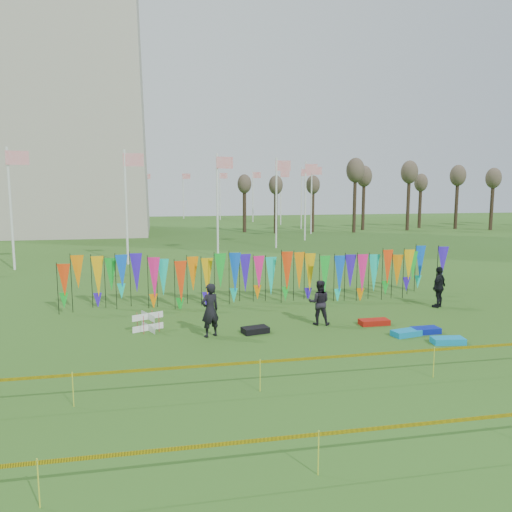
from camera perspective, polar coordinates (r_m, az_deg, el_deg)
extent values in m
plane|color=#2C4D15|center=(16.71, 5.86, -11.10)|extent=(160.00, 160.00, 0.00)
cylinder|color=silver|center=(65.82, 5.22, 6.60)|extent=(0.16, 0.16, 8.00)
plane|color=red|center=(66.00, 5.76, 9.46)|extent=(1.40, 0.00, 1.40)
cylinder|color=silver|center=(72.55, 2.85, 6.74)|extent=(0.16, 0.16, 8.00)
plane|color=red|center=(72.71, 3.33, 9.34)|extent=(1.40, 0.00, 1.40)
cylinder|color=silver|center=(78.53, -0.36, 6.83)|extent=(0.16, 0.16, 8.00)
plane|color=red|center=(78.66, 0.07, 9.24)|extent=(1.40, 0.00, 1.40)
cylinder|color=silver|center=(83.56, -4.14, 6.87)|extent=(0.16, 0.16, 8.00)
plane|color=red|center=(83.64, -3.75, 9.14)|extent=(1.40, 0.00, 1.40)
cylinder|color=silver|center=(87.47, -8.31, 6.86)|extent=(0.16, 0.16, 8.00)
plane|color=red|center=(87.51, -7.96, 9.02)|extent=(1.40, 0.00, 1.40)
cylinder|color=silver|center=(90.16, -12.73, 6.77)|extent=(0.16, 0.16, 8.00)
plane|color=red|center=(90.16, -12.41, 8.88)|extent=(1.40, 0.00, 1.40)
cylinder|color=silver|center=(91.56, -17.28, 6.63)|extent=(0.16, 0.16, 8.00)
plane|color=red|center=(91.51, -16.99, 8.71)|extent=(1.40, 0.00, 1.40)
cylinder|color=silver|center=(91.64, -21.88, 6.42)|extent=(0.16, 0.16, 8.00)
plane|color=red|center=(91.54, -21.62, 8.50)|extent=(1.40, 0.00, 1.40)
cylinder|color=silver|center=(90.38, -26.44, 6.15)|extent=(0.16, 0.16, 8.00)
plane|color=red|center=(90.24, -26.19, 8.26)|extent=(1.40, 0.00, 1.40)
cylinder|color=silver|center=(36.31, -26.23, 4.82)|extent=(0.16, 0.16, 8.00)
plane|color=red|center=(36.18, -25.62, 10.09)|extent=(1.40, 0.00, 1.40)
cylinder|color=silver|center=(36.12, -14.62, 5.36)|extent=(0.16, 0.16, 8.00)
plane|color=red|center=(36.11, -13.83, 10.63)|extent=(1.40, 0.00, 1.40)
cylinder|color=silver|center=(39.14, -4.43, 5.77)|extent=(0.16, 0.16, 8.00)
plane|color=red|center=(39.24, -3.59, 10.60)|extent=(1.40, 0.00, 1.40)
cylinder|color=silver|center=(44.57, 2.33, 6.04)|extent=(0.16, 0.16, 8.00)
plane|color=red|center=(44.73, 3.12, 10.27)|extent=(1.40, 0.00, 1.40)
cylinder|color=silver|center=(51.34, 5.65, 6.25)|extent=(0.16, 0.16, 8.00)
plane|color=red|center=(51.53, 6.35, 9.91)|extent=(1.40, 0.00, 1.40)
cylinder|color=silver|center=(58.61, 6.35, 6.43)|extent=(0.16, 0.16, 8.00)
plane|color=red|center=(58.81, 6.96, 9.64)|extent=(1.40, 0.00, 1.40)
cylinder|color=black|center=(23.57, -21.61, -3.08)|extent=(0.03, 0.03, 2.34)
cone|color=#F63D0D|center=(23.47, -20.98, -2.38)|extent=(0.64, 0.64, 1.60)
cylinder|color=black|center=(23.46, -20.12, -3.05)|extent=(0.03, 0.03, 2.34)
cone|color=orange|center=(23.37, -19.48, -2.34)|extent=(0.64, 0.64, 1.60)
cylinder|color=black|center=(23.37, -18.62, -3.02)|extent=(0.03, 0.03, 2.34)
cone|color=#F1AB0C|center=(23.29, -17.96, -2.31)|extent=(0.64, 0.64, 1.60)
cylinder|color=black|center=(23.30, -17.10, -2.99)|extent=(0.03, 0.03, 2.34)
cone|color=green|center=(23.22, -16.44, -2.28)|extent=(0.64, 0.64, 1.60)
cylinder|color=black|center=(23.25, -15.58, -2.96)|extent=(0.03, 0.03, 2.34)
cone|color=blue|center=(23.18, -14.91, -2.24)|extent=(0.64, 0.64, 1.60)
cylinder|color=black|center=(23.21, -14.05, -2.92)|extent=(0.03, 0.03, 2.34)
cone|color=#3617C9|center=(23.14, -13.38, -2.20)|extent=(0.64, 0.64, 1.60)
cylinder|color=black|center=(23.18, -12.51, -2.88)|extent=(0.03, 0.03, 2.34)
cone|color=#F01A7A|center=(23.13, -11.84, -2.16)|extent=(0.64, 0.64, 1.60)
cylinder|color=black|center=(23.18, -10.98, -2.84)|extent=(0.03, 0.03, 2.34)
cone|color=#0ED3B3|center=(23.13, -10.30, -2.12)|extent=(0.64, 0.64, 1.60)
cylinder|color=black|center=(23.19, -9.44, -2.80)|extent=(0.03, 0.03, 2.34)
cone|color=#F63D0D|center=(23.15, -8.77, -2.08)|extent=(0.64, 0.64, 1.60)
cylinder|color=black|center=(23.22, -7.91, -2.76)|extent=(0.03, 0.03, 2.34)
cone|color=orange|center=(23.18, -7.23, -2.03)|extent=(0.64, 0.64, 1.60)
cylinder|color=black|center=(23.26, -6.38, -2.71)|extent=(0.03, 0.03, 2.34)
cone|color=#F1AB0C|center=(23.23, -5.71, -1.99)|extent=(0.64, 0.64, 1.60)
cylinder|color=black|center=(23.32, -4.86, -2.66)|extent=(0.03, 0.03, 2.34)
cone|color=green|center=(23.30, -4.19, -1.94)|extent=(0.64, 0.64, 1.60)
cylinder|color=black|center=(23.40, -3.35, -2.61)|extent=(0.03, 0.03, 2.34)
cone|color=blue|center=(23.38, -2.68, -1.89)|extent=(0.64, 0.64, 1.60)
cylinder|color=black|center=(23.49, -1.85, -2.56)|extent=(0.03, 0.03, 2.34)
cone|color=#3617C9|center=(23.48, -1.18, -1.84)|extent=(0.64, 0.64, 1.60)
cylinder|color=black|center=(23.60, -0.36, -2.51)|extent=(0.03, 0.03, 2.34)
cone|color=#F01A7A|center=(23.60, 0.30, -1.79)|extent=(0.64, 0.64, 1.60)
cylinder|color=black|center=(23.72, 1.11, -2.45)|extent=(0.03, 0.03, 2.34)
cone|color=#0ED3B3|center=(23.73, 1.77, -1.74)|extent=(0.64, 0.64, 1.60)
cylinder|color=black|center=(23.86, 2.57, -2.40)|extent=(0.03, 0.03, 2.34)
cone|color=#F63D0D|center=(23.88, 3.22, -1.69)|extent=(0.64, 0.64, 1.60)
cylinder|color=black|center=(24.02, 4.01, -2.34)|extent=(0.03, 0.03, 2.34)
cone|color=orange|center=(24.04, 4.66, -1.64)|extent=(0.64, 0.64, 1.60)
cylinder|color=black|center=(24.19, 5.43, -2.29)|extent=(0.03, 0.03, 2.34)
cone|color=#F1AB0C|center=(24.22, 6.07, -1.59)|extent=(0.64, 0.64, 1.60)
cylinder|color=black|center=(24.37, 6.82, -2.23)|extent=(0.03, 0.03, 2.34)
cone|color=green|center=(24.41, 7.46, -1.54)|extent=(0.64, 0.64, 1.60)
cylinder|color=black|center=(24.57, 8.20, -2.17)|extent=(0.03, 0.03, 2.34)
cone|color=blue|center=(24.61, 8.83, -1.49)|extent=(0.64, 0.64, 1.60)
cylinder|color=black|center=(24.78, 9.55, -2.12)|extent=(0.03, 0.03, 2.34)
cone|color=#3617C9|center=(24.83, 10.17, -1.43)|extent=(0.64, 0.64, 1.60)
cylinder|color=black|center=(25.01, 10.88, -2.06)|extent=(0.03, 0.03, 2.34)
cone|color=#F01A7A|center=(25.07, 11.49, -1.38)|extent=(0.64, 0.64, 1.60)
cylinder|color=black|center=(25.25, 12.19, -2.00)|extent=(0.03, 0.03, 2.34)
cone|color=#0ED3B3|center=(25.31, 12.79, -1.33)|extent=(0.64, 0.64, 1.60)
cylinder|color=black|center=(25.50, 13.47, -1.94)|extent=(0.03, 0.03, 2.34)
cone|color=#F63D0D|center=(25.57, 14.06, -1.28)|extent=(0.64, 0.64, 1.60)
cylinder|color=black|center=(25.76, 14.72, -1.89)|extent=(0.03, 0.03, 2.34)
cone|color=orange|center=(25.84, 15.30, -1.23)|extent=(0.64, 0.64, 1.60)
cylinder|color=black|center=(26.04, 15.95, -1.83)|extent=(0.03, 0.03, 2.34)
cone|color=#F1AB0C|center=(26.13, 16.52, -1.18)|extent=(0.64, 0.64, 1.60)
cylinder|color=black|center=(26.33, 17.15, -1.77)|extent=(0.03, 0.03, 2.34)
cone|color=green|center=(26.42, 17.71, -1.13)|extent=(0.64, 0.64, 1.60)
cylinder|color=black|center=(26.63, 18.33, -1.72)|extent=(0.03, 0.03, 2.34)
cone|color=blue|center=(26.73, 18.88, -1.08)|extent=(0.64, 0.64, 1.60)
cylinder|color=black|center=(26.94, 19.48, -1.66)|extent=(0.03, 0.03, 2.34)
cone|color=#3617C9|center=(27.04, 20.01, -1.03)|extent=(0.64, 0.64, 1.60)
cube|color=#DDBC04|center=(14.09, 9.13, -11.29)|extent=(26.00, 0.01, 0.08)
cylinder|color=#C2CF2E|center=(13.59, -20.76, -14.11)|extent=(0.02, 0.02, 0.90)
cylinder|color=#C2CF2E|center=(13.68, 0.99, -13.44)|extent=(0.02, 0.02, 0.90)
cylinder|color=#C2CF2E|center=(15.47, 19.78, -11.34)|extent=(0.02, 0.02, 0.90)
cube|color=#DDBC04|center=(10.68, 17.10, -17.99)|extent=(26.00, 0.01, 0.08)
cylinder|color=#C2CF2E|center=(10.02, -24.77, -22.63)|extent=(0.02, 0.02, 0.90)
cylinder|color=#C2CF2E|center=(10.13, 6.26, -21.54)|extent=(0.02, 0.02, 0.90)
cylinder|color=#3B2B1D|center=(60.09, -1.06, 5.75)|extent=(0.44, 0.44, 6.40)
ellipsoid|color=brown|center=(60.06, -1.07, 8.95)|extent=(1.92, 1.92, 2.56)
cylinder|color=#3B2B1D|center=(60.93, 2.66, 5.77)|extent=(0.44, 0.44, 6.40)
ellipsoid|color=brown|center=(60.90, 2.68, 8.93)|extent=(1.92, 1.92, 2.56)
cylinder|color=#3B2B1D|center=(62.02, 6.26, 5.77)|extent=(0.44, 0.44, 6.40)
ellipsoid|color=brown|center=(61.99, 6.31, 8.87)|extent=(1.92, 1.92, 2.56)
cylinder|color=#3B2B1D|center=(63.34, 9.73, 5.75)|extent=(0.44, 0.44, 6.40)
ellipsoid|color=brown|center=(63.31, 9.80, 8.79)|extent=(1.92, 1.92, 2.56)
cylinder|color=#3B2B1D|center=(64.88, 13.05, 5.71)|extent=(0.44, 0.44, 6.40)
ellipsoid|color=brown|center=(64.86, 13.14, 8.67)|extent=(1.92, 1.92, 2.56)
cylinder|color=#3B2B1D|center=(66.63, 16.20, 5.65)|extent=(0.44, 0.44, 6.40)
ellipsoid|color=brown|center=(66.61, 16.31, 8.54)|extent=(1.92, 1.92, 2.56)
cylinder|color=#3B2B1D|center=(68.57, 19.18, 5.58)|extent=(0.44, 0.44, 6.40)
ellipsoid|color=brown|center=(68.54, 19.31, 8.38)|extent=(1.92, 1.92, 2.56)
cylinder|color=#3B2B1D|center=(70.68, 21.99, 5.50)|extent=(0.44, 0.44, 6.40)
ellipsoid|color=brown|center=(70.65, 22.13, 8.22)|extent=(1.92, 1.92, 2.56)
cylinder|color=#3B2B1D|center=(72.95, 24.63, 5.41)|extent=(0.44, 0.44, 6.40)
ellipsoid|color=brown|center=(72.92, 24.78, 8.05)|extent=(1.92, 1.92, 2.56)
cylinder|color=#3B2B1D|center=(75.36, 27.10, 5.32)|extent=(0.44, 0.44, 6.40)
cylinder|color=red|center=(19.22, -13.17, -7.63)|extent=(0.02, 0.02, 0.70)
cylinder|color=red|center=(19.20, -11.32, -7.59)|extent=(0.02, 0.02, 0.70)
cylinder|color=red|center=(19.81, -13.12, -7.16)|extent=(0.02, 0.02, 0.70)
cylinder|color=red|center=(19.80, -11.33, -7.12)|extent=(0.02, 0.02, 0.70)
imported|color=black|center=(18.29, -5.27, -6.18)|extent=(0.88, 0.78, 1.98)
imported|color=black|center=(19.98, 7.24, -5.29)|extent=(0.98, 0.76, 1.78)
imported|color=black|center=(24.09, 20.18, -3.34)|extent=(1.26, 1.14, 1.87)
cube|color=#0C85C1|center=(19.34, 16.79, -8.42)|extent=(1.15, 0.73, 0.21)
cube|color=#091C9E|center=(19.91, 18.81, -8.04)|extent=(1.03, 0.56, 0.21)
cube|color=#A9160B|center=(20.51, 13.35, -7.36)|extent=(1.17, 0.54, 0.21)
cube|color=black|center=(18.89, -0.09, -8.45)|extent=(1.07, 0.77, 0.22)
cube|color=#0E8AC4|center=(18.89, 21.08, -9.00)|extent=(1.17, 0.68, 0.21)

